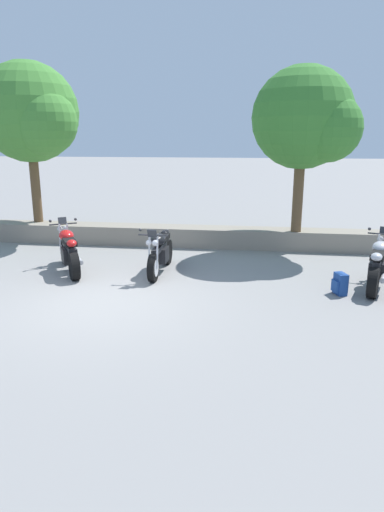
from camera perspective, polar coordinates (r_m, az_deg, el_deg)
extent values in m
plane|color=gray|center=(8.97, -11.18, -5.62)|extent=(120.00, 120.00, 0.00)
cube|color=gray|center=(13.34, -4.62, 2.65)|extent=(36.00, 0.80, 0.55)
cylinder|color=black|center=(11.70, -15.85, 0.54)|extent=(0.44, 0.60, 0.62)
cylinder|color=black|center=(10.32, -14.72, -1.29)|extent=(0.48, 0.62, 0.62)
cylinder|color=silver|center=(11.70, -15.85, 0.54)|extent=(0.34, 0.41, 0.38)
cube|color=black|center=(10.94, -15.32, 0.13)|extent=(0.52, 0.58, 0.34)
cube|color=#2D2D30|center=(10.98, -15.47, 1.26)|extent=(0.69, 1.01, 0.12)
ellipsoid|color=red|center=(11.08, -15.66, 2.53)|extent=(0.56, 0.62, 0.26)
cube|color=black|center=(10.63, -15.27, 1.71)|extent=(0.51, 0.61, 0.12)
ellipsoid|color=red|center=(10.33, -15.03, 1.58)|extent=(0.33, 0.35, 0.16)
cylinder|color=#2D2D30|center=(11.47, -16.05, 3.93)|extent=(0.58, 0.37, 0.04)
sphere|color=silver|center=(11.62, -16.44, 3.34)|extent=(0.13, 0.13, 0.13)
sphere|color=silver|center=(11.64, -15.76, 3.41)|extent=(0.13, 0.13, 0.13)
cube|color=#26282D|center=(11.56, -16.14, 4.31)|extent=(0.22, 0.19, 0.18)
cylinder|color=silver|center=(10.56, -14.10, -0.60)|extent=(0.29, 0.38, 0.11)
cylinder|color=silver|center=(11.57, -16.39, 2.17)|extent=(0.12, 0.16, 0.73)
cylinder|color=silver|center=(11.59, -15.51, 2.26)|extent=(0.12, 0.16, 0.73)
sphere|color=#2D2D30|center=(11.38, -17.56, 4.25)|extent=(0.07, 0.07, 0.07)
sphere|color=#2D2D30|center=(11.45, -14.57, 4.53)|extent=(0.07, 0.07, 0.07)
cylinder|color=black|center=(9.91, -4.96, -1.51)|extent=(0.15, 0.62, 0.62)
cylinder|color=black|center=(11.26, -3.25, 0.55)|extent=(0.19, 0.62, 0.62)
cylinder|color=silver|center=(9.91, -4.96, -1.51)|extent=(0.17, 0.39, 0.38)
cube|color=black|center=(10.60, -4.00, 0.18)|extent=(0.33, 0.48, 0.34)
cube|color=#2D2D30|center=(10.46, -4.14, 1.10)|extent=(0.16, 1.10, 0.12)
ellipsoid|color=black|center=(10.27, -4.34, 2.09)|extent=(0.35, 0.52, 0.26)
cube|color=black|center=(10.74, -3.77, 2.34)|extent=(0.27, 0.56, 0.12)
ellipsoid|color=black|center=(11.01, -3.44, 2.89)|extent=(0.22, 0.28, 0.16)
cylinder|color=#2D2D30|center=(9.81, -4.94, 2.66)|extent=(0.66, 0.05, 0.04)
sphere|color=silver|center=(9.69, -4.71, 1.66)|extent=(0.13, 0.13, 0.13)
sphere|color=silver|center=(9.72, -5.52, 1.69)|extent=(0.13, 0.13, 0.13)
cube|color=#26282D|center=(9.70, -5.09, 2.88)|extent=(0.20, 0.10, 0.18)
cylinder|color=silver|center=(11.06, -4.32, 0.52)|extent=(0.12, 0.38, 0.11)
cylinder|color=silver|center=(9.83, -4.44, 0.54)|extent=(0.05, 0.16, 0.73)
cylinder|color=silver|center=(9.87, -5.46, 0.58)|extent=(0.05, 0.16, 0.73)
sphere|color=#2D2D30|center=(9.76, -3.18, 3.23)|extent=(0.07, 0.07, 0.07)
sphere|color=#2D2D30|center=(9.90, -6.59, 3.32)|extent=(0.07, 0.07, 0.07)
cylinder|color=black|center=(10.95, 22.83, -1.05)|extent=(0.34, 0.63, 0.62)
cylinder|color=black|center=(9.57, 22.00, -3.18)|extent=(0.38, 0.64, 0.62)
cylinder|color=silver|center=(10.95, 22.83, -1.05)|extent=(0.28, 0.42, 0.38)
cube|color=black|center=(10.18, 22.47, -1.58)|extent=(0.46, 0.56, 0.34)
cube|color=#2D2D30|center=(10.23, 22.64, -0.37)|extent=(0.50, 1.08, 0.12)
ellipsoid|color=#BCBCC1|center=(10.32, 22.84, 1.01)|extent=(0.50, 0.60, 0.26)
cube|color=black|center=(9.87, 22.54, 0.08)|extent=(0.43, 0.61, 0.12)
ellipsoid|color=#BCBCC1|center=(9.57, 22.38, -0.10)|extent=(0.30, 0.34, 0.16)
cylinder|color=#2D2D30|center=(10.71, 23.17, 2.55)|extent=(0.63, 0.26, 0.04)
sphere|color=silver|center=(10.88, 22.80, 2.01)|extent=(0.13, 0.13, 0.13)
cylinder|color=silver|center=(9.77, 23.11, -2.62)|extent=(0.23, 0.39, 0.11)
cylinder|color=silver|center=(10.83, 22.53, 0.78)|extent=(0.10, 0.17, 0.73)
sphere|color=#2D2D30|center=(10.68, 21.61, 3.22)|extent=(0.07, 0.07, 0.07)
cube|color=navy|center=(9.59, 18.33, -3.37)|extent=(0.27, 0.34, 0.44)
cube|color=navy|center=(9.55, 17.70, -3.65)|extent=(0.12, 0.24, 0.24)
ellipsoid|color=navy|center=(9.53, 18.43, -2.17)|extent=(0.25, 0.32, 0.08)
cube|color=#10244B|center=(9.57, 19.12, -3.36)|extent=(0.04, 0.06, 0.37)
cube|color=#10244B|center=(9.70, 18.65, -3.06)|extent=(0.04, 0.06, 0.37)
cylinder|color=brown|center=(14.60, -19.24, 8.32)|extent=(0.28, 0.28, 2.15)
sphere|color=#428433|center=(14.54, -19.99, 16.77)|extent=(2.88, 2.88, 2.88)
sphere|color=#428433|center=(13.85, -18.26, 15.85)|extent=(1.87, 1.87, 1.87)
cylinder|color=brown|center=(12.67, 13.30, 7.57)|extent=(0.28, 0.28, 2.03)
sphere|color=#387A2D|center=(12.58, 13.87, 16.67)|extent=(2.65, 2.65, 2.65)
sphere|color=#387A2D|center=(12.25, 16.85, 15.29)|extent=(1.72, 1.72, 1.72)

